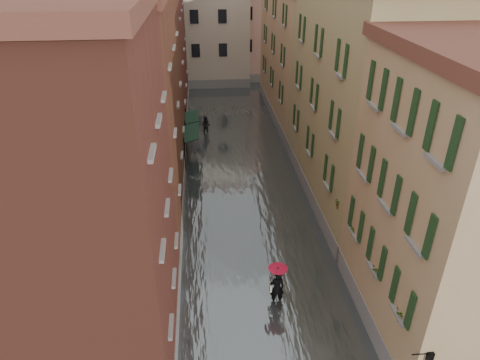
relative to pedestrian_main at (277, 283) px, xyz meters
name	(u,v)px	position (x,y,z in m)	size (l,w,h in m)	color
ground	(266,299)	(-0.45, 0.29, -1.21)	(120.00, 120.00, 0.00)	slate
floodwater	(240,170)	(-0.45, 13.29, -1.11)	(10.00, 60.00, 0.20)	#4E5557
building_left_near	(77,214)	(-7.45, -1.71, 5.29)	(6.00, 8.00, 13.00)	brown
building_left_mid	(124,112)	(-7.45, 9.29, 5.04)	(6.00, 14.00, 12.50)	brown
building_left_far	(148,45)	(-7.45, 24.29, 5.79)	(6.00, 16.00, 14.00)	brown
building_right_near	(461,212)	(6.55, -1.71, 4.54)	(6.00, 8.00, 11.50)	#A48654
building_right_mid	(364,101)	(6.55, 9.29, 5.29)	(6.00, 14.00, 13.00)	tan
building_right_far	(306,56)	(6.55, 24.29, 4.54)	(6.00, 16.00, 11.50)	#A48654
building_end_cream	(195,25)	(-3.45, 38.29, 5.29)	(12.00, 9.00, 13.00)	beige
building_end_pink	(268,25)	(5.55, 40.29, 4.79)	(10.00, 9.00, 12.00)	#D2AC93
awning_near	(191,133)	(-3.93, 14.94, 1.26)	(1.09, 3.24, 2.80)	#173423
awning_far	(191,118)	(-3.94, 18.25, 1.25)	(1.09, 2.85, 2.80)	#173423
wall_lantern	(429,355)	(3.88, -5.71, 1.80)	(0.71, 0.22, 0.35)	black
window_planters	(367,244)	(3.67, -0.46, 2.30)	(0.59, 8.25, 0.84)	#9D5933
pedestrian_main	(277,283)	(0.00, 0.00, 0.00)	(0.89, 0.89, 2.06)	black
pedestrian_far	(206,126)	(-2.76, 20.48, -0.35)	(0.83, 0.65, 1.72)	black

